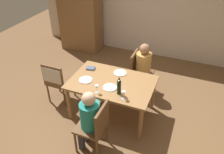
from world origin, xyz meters
TOP-DOWN VIEW (x-y plane):
  - ground_plane at (0.00, 0.00)m, footprint 10.00×10.00m
  - rear_room_partition at (0.00, 2.70)m, footprint 6.40×0.12m
  - armoire_cabinet at (-1.85, 2.25)m, footprint 1.18×0.62m
  - dining_table at (0.00, 0.00)m, footprint 1.51×1.00m
  - chair_near at (0.09, -0.88)m, footprint 0.44×0.44m
  - chair_far_right at (0.25, 0.88)m, footprint 0.44×0.44m
  - chair_left_end at (-1.13, -0.12)m, footprint 0.44×0.46m
  - person_woman_host at (-0.03, -0.88)m, footprint 0.35×0.31m
  - person_man_bearded at (0.36, 0.88)m, footprint 0.36×0.31m
  - wine_bottle_tall_green at (0.23, -0.27)m, footprint 0.07×0.07m
  - wine_glass_near_left at (-0.12, -0.39)m, footprint 0.07×0.07m
  - wine_glass_centre at (0.35, -0.37)m, footprint 0.07×0.07m
  - dinner_plate_host at (0.04, 0.31)m, footprint 0.25×0.25m
  - dinner_plate_guest_left at (0.03, -0.18)m, footprint 0.24×0.24m
  - dinner_plate_guest_right at (-0.46, -0.14)m, footprint 0.25×0.25m
  - folded_napkin at (-0.54, 0.24)m, footprint 0.18×0.15m

SIDE VIEW (x-z plane):
  - ground_plane at x=0.00m, z-range 0.00..0.00m
  - chair_near at x=0.09m, z-range 0.07..0.99m
  - chair_far_right at x=0.25m, z-range 0.07..0.99m
  - chair_left_end at x=-1.13m, z-range 0.13..1.05m
  - person_woman_host at x=-0.03m, z-range 0.09..1.22m
  - dining_table at x=0.00m, z-range 0.28..1.03m
  - person_man_bearded at x=0.36m, z-range 0.09..1.24m
  - dinner_plate_host at x=0.04m, z-range 0.75..0.76m
  - dinner_plate_guest_left at x=0.03m, z-range 0.75..0.76m
  - dinner_plate_guest_right at x=-0.46m, z-range 0.75..0.76m
  - folded_napkin at x=-0.54m, z-range 0.75..0.78m
  - wine_glass_near_left at x=-0.12m, z-range 0.78..0.93m
  - wine_glass_centre at x=0.35m, z-range 0.78..0.93m
  - wine_bottle_tall_green at x=0.23m, z-range 0.73..1.05m
  - armoire_cabinet at x=-1.85m, z-range 0.01..2.19m
  - rear_room_partition at x=0.00m, z-range 0.00..2.70m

